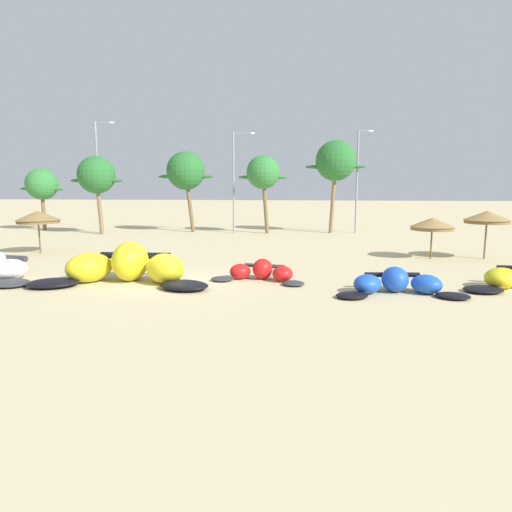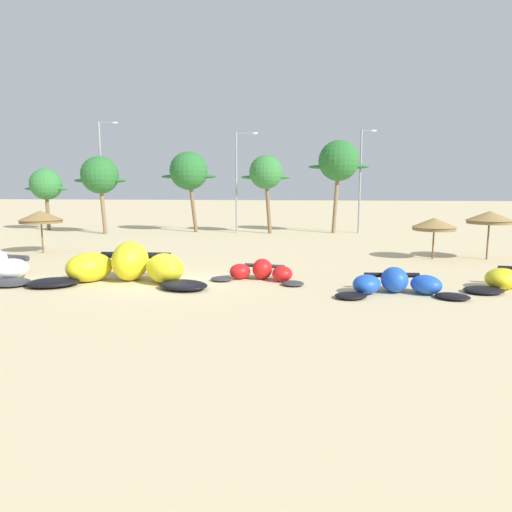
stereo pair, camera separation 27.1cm
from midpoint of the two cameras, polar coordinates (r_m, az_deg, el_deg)
name	(u,v)px [view 1 (the left image)]	position (r m, az deg, el deg)	size (l,w,h in m)	color
ground_plane	(173,283)	(21.13, -10.78, -3.33)	(260.00, 260.00, 0.00)	beige
kite_left	(127,268)	(21.54, -16.29, -1.41)	(8.48, 4.05, 1.83)	black
kite_left_of_center	(261,272)	(21.26, 0.28, -2.06)	(4.61, 2.52, 0.98)	#333338
kite_center	(397,284)	(19.46, 16.94, -3.36)	(5.54, 2.78, 1.06)	black
beach_umbrella_near_van	(38,217)	(33.01, -26.00, 4.45)	(2.78, 2.78, 2.81)	brown
beach_umbrella_middle	(432,224)	(29.38, 21.10, 3.81)	(2.62, 2.62, 2.52)	brown
beach_umbrella_near_palms	(487,217)	(30.52, 26.89, 4.40)	(2.68, 2.68, 2.93)	brown
palm_leftmost	(42,185)	(50.46, -25.54, 8.11)	(4.67, 3.11, 6.17)	brown
palm_left	(96,176)	(44.40, -19.64, 9.53)	(5.11, 3.41, 7.14)	#7F6647
palm_left_of_gap	(186,171)	(44.52, -9.02, 10.50)	(5.48, 3.65, 7.71)	brown
palm_center_left	(263,173)	(42.68, 0.72, 10.41)	(4.66, 3.11, 7.26)	brown
palm_center_right	(336,161)	(43.67, 9.83, 11.67)	(5.63, 3.75, 8.65)	#7F6647
lamppost_west	(99,172)	(45.36, -19.33, 9.96)	(1.94, 0.24, 10.31)	gray
lamppost_west_center	(235,177)	(43.07, -2.79, 9.92)	(2.14, 0.24, 9.37)	gray
lamppost_east_center	(358,177)	(44.05, 12.58, 9.73)	(1.44, 0.24, 9.59)	gray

